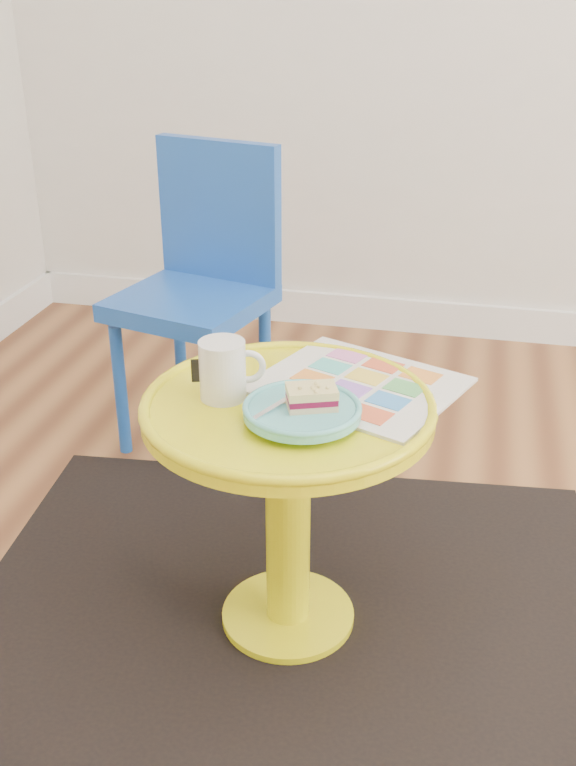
% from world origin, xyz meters
% --- Properties ---
extents(room_walls, '(4.00, 4.00, 4.00)m').
position_xyz_m(room_walls, '(-0.99, 0.99, 0.06)').
color(room_walls, silver).
rests_on(room_walls, ground).
extents(rug, '(1.39, 1.21, 0.01)m').
position_xyz_m(rug, '(-0.69, 0.42, 0.00)').
color(rug, black).
rests_on(rug, ground).
extents(side_table, '(0.52, 0.52, 0.49)m').
position_xyz_m(side_table, '(-0.69, 0.42, 0.35)').
color(side_table, yellow).
rests_on(side_table, ground).
extents(chair, '(0.43, 0.43, 0.79)m').
position_xyz_m(chair, '(-1.08, 1.14, 0.45)').
color(chair, blue).
rests_on(chair, ground).
extents(newspaper, '(0.43, 0.40, 0.01)m').
position_xyz_m(newspaper, '(-0.58, 0.52, 0.49)').
color(newspaper, silver).
rests_on(newspaper, side_table).
extents(mug, '(0.12, 0.08, 0.11)m').
position_xyz_m(mug, '(-0.80, 0.42, 0.55)').
color(mug, silver).
rests_on(mug, side_table).
extents(plate, '(0.20, 0.20, 0.02)m').
position_xyz_m(plate, '(-0.65, 0.36, 0.51)').
color(plate, '#57B9BA').
rests_on(plate, newspaper).
extents(cake_slice, '(0.10, 0.08, 0.04)m').
position_xyz_m(cake_slice, '(-0.63, 0.37, 0.54)').
color(cake_slice, '#D3BC8C').
rests_on(cake_slice, plate).
extents(fork, '(0.07, 0.14, 0.00)m').
position_xyz_m(fork, '(-0.69, 0.37, 0.52)').
color(fork, silver).
rests_on(fork, plate).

